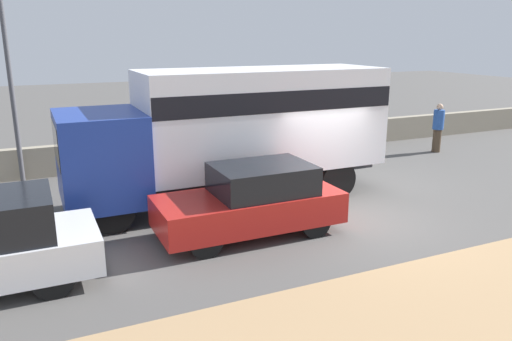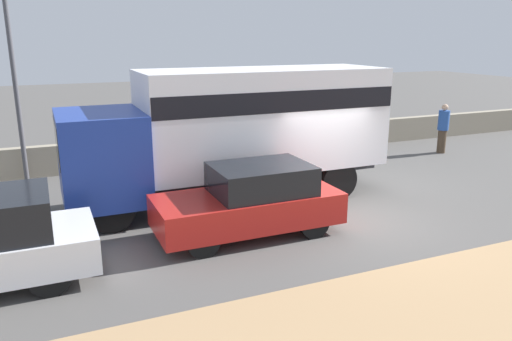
# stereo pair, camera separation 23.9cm
# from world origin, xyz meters

# --- Properties ---
(ground_plane) EXTENTS (80.00, 80.00, 0.00)m
(ground_plane) POSITION_xyz_m (0.00, 0.00, 0.00)
(ground_plane) COLOR #514F4C
(stone_wall_backdrop) EXTENTS (60.00, 0.35, 0.96)m
(stone_wall_backdrop) POSITION_xyz_m (0.00, 7.10, 0.48)
(stone_wall_backdrop) COLOR gray
(stone_wall_backdrop) RESTS_ON ground_plane
(street_lamp) EXTENTS (0.56, 0.28, 7.30)m
(street_lamp) POSITION_xyz_m (-7.25, 6.71, 4.20)
(street_lamp) COLOR #4C4C51
(street_lamp) RESTS_ON ground_plane
(box_truck) EXTENTS (8.33, 2.47, 3.45)m
(box_truck) POSITION_xyz_m (-1.99, 2.49, 2.03)
(box_truck) COLOR navy
(box_truck) RESTS_ON ground_plane
(car_hatchback) EXTENTS (4.06, 1.71, 1.56)m
(car_hatchback) POSITION_xyz_m (-2.61, 0.12, 0.77)
(car_hatchback) COLOR #B21E19
(car_hatchback) RESTS_ON ground_plane
(pedestrian) EXTENTS (0.40, 0.40, 1.83)m
(pedestrian) POSITION_xyz_m (7.07, 4.66, 0.95)
(pedestrian) COLOR #473828
(pedestrian) RESTS_ON ground_plane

